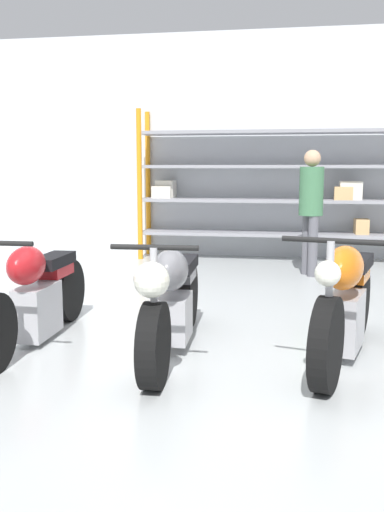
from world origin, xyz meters
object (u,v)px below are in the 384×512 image
Objects in this scene: person_browsing at (311,202)px; motorcycle_grey at (173,300)px; motorcycle_red at (34,295)px; motorcycle_orange at (345,302)px; shelving_rack at (277,185)px.

motorcycle_grey is at bearing 46.15° from person_browsing.
motorcycle_red is at bearing -93.95° from motorcycle_grey.
shelving_rack is at bearing -157.83° from motorcycle_orange.
motorcycle_orange is 3.51m from person_browsing.
shelving_rack reaches higher than motorcycle_red.
motorcycle_grey is at bearing -98.04° from shelving_rack.
motorcycle_grey is (1.18, -0.04, 0.02)m from motorcycle_red.
motorcycle_red is at bearing -111.30° from shelving_rack.
shelving_rack reaches higher than person_browsing.
motorcycle_orange reaches higher than motorcycle_grey.
motorcycle_red is (-1.85, -4.76, -0.77)m from shelving_rack.
motorcycle_red is 1.18m from motorcycle_grey.
motorcycle_red is 2.50m from motorcycle_orange.
person_browsing is (1.17, 3.53, 0.57)m from motorcycle_grey.
motorcycle_grey is 1.07× the size of motorcycle_orange.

